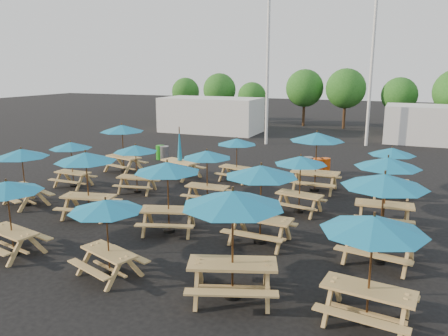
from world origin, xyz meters
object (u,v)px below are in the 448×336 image
at_px(waste_bin_4, 325,166).
at_px(picnic_unit_18, 388,166).
at_px(picnic_unit_7, 180,157).
at_px(picnic_unit_15, 317,140).
at_px(picnic_unit_4, 7,191).
at_px(waste_bin_3, 318,166).
at_px(picnic_unit_8, 106,210).
at_px(waste_bin_0, 160,152).
at_px(picnic_unit_12, 233,205).
at_px(waste_bin_1, 164,153).
at_px(waste_bin_2, 308,165).
at_px(picnic_unit_17, 384,186).
at_px(picnic_unit_14, 301,163).
at_px(picnic_unit_9, 167,171).
at_px(picnic_unit_6, 136,151).
at_px(picnic_unit_19, 392,154).
at_px(picnic_unit_11, 237,144).
at_px(picnic_unit_13, 261,175).
at_px(picnic_unit_16, 373,230).
at_px(picnic_unit_1, 22,156).
at_px(picnic_unit_3, 122,131).
at_px(picnic_unit_2, 71,148).
at_px(picnic_unit_5, 86,161).
at_px(picnic_unit_10, 207,157).

bearing_deg(waste_bin_4, picnic_unit_18, -65.29).
bearing_deg(picnic_unit_7, picnic_unit_15, 19.41).
bearing_deg(picnic_unit_4, waste_bin_3, 76.23).
relative_size(picnic_unit_8, waste_bin_0, 2.88).
relative_size(picnic_unit_15, picnic_unit_18, 1.08).
height_order(picnic_unit_12, waste_bin_1, picnic_unit_12).
distance_m(waste_bin_1, waste_bin_2, 8.27).
bearing_deg(waste_bin_2, picnic_unit_17, -67.71).
xyz_separation_m(picnic_unit_14, picnic_unit_15, (-0.03, 3.11, 0.38)).
relative_size(picnic_unit_18, waste_bin_1, 2.93).
relative_size(picnic_unit_9, waste_bin_3, 3.25).
bearing_deg(waste_bin_3, picnic_unit_12, -88.06).
bearing_deg(picnic_unit_6, picnic_unit_19, 9.00).
bearing_deg(picnic_unit_12, picnic_unit_14, 70.30).
relative_size(picnic_unit_11, waste_bin_2, 2.64).
xyz_separation_m(picnic_unit_11, picnic_unit_13, (3.29, -6.64, 0.34)).
height_order(picnic_unit_8, waste_bin_2, picnic_unit_8).
relative_size(picnic_unit_19, waste_bin_2, 2.75).
bearing_deg(picnic_unit_13, waste_bin_0, 136.53).
bearing_deg(picnic_unit_16, waste_bin_2, 114.09).
relative_size(picnic_unit_1, picnic_unit_4, 1.11).
height_order(picnic_unit_1, picnic_unit_3, picnic_unit_3).
distance_m(picnic_unit_1, waste_bin_3, 13.35).
bearing_deg(picnic_unit_15, picnic_unit_13, -92.42).
bearing_deg(picnic_unit_7, picnic_unit_13, -27.71).
relative_size(picnic_unit_2, picnic_unit_18, 0.86).
xyz_separation_m(picnic_unit_6, waste_bin_0, (-2.64, 6.39, -1.37)).
xyz_separation_m(picnic_unit_5, picnic_unit_7, (0.27, 6.31, -1.03)).
height_order(picnic_unit_4, picnic_unit_7, picnic_unit_7).
xyz_separation_m(picnic_unit_5, picnic_unit_8, (3.46, -3.46, -0.27)).
xyz_separation_m(picnic_unit_19, waste_bin_2, (-3.94, 2.90, -1.38)).
distance_m(picnic_unit_8, waste_bin_3, 13.32).
bearing_deg(waste_bin_2, picnic_unit_18, -59.39).
bearing_deg(waste_bin_1, picnic_unit_1, -93.86).
xyz_separation_m(picnic_unit_11, picnic_unit_15, (3.70, -0.27, 0.45)).
relative_size(picnic_unit_1, picnic_unit_14, 1.16).
height_order(picnic_unit_6, picnic_unit_7, picnic_unit_7).
bearing_deg(picnic_unit_10, picnic_unit_15, 42.40).
xyz_separation_m(picnic_unit_3, waste_bin_0, (0.09, 3.47, -1.69)).
relative_size(picnic_unit_10, waste_bin_2, 2.61).
bearing_deg(picnic_unit_10, picnic_unit_19, 27.92).
bearing_deg(waste_bin_3, picnic_unit_19, -39.00).
distance_m(picnic_unit_2, picnic_unit_15, 10.65).
relative_size(picnic_unit_15, picnic_unit_19, 1.15).
bearing_deg(picnic_unit_4, waste_bin_2, 78.38).
xyz_separation_m(picnic_unit_10, picnic_unit_15, (3.53, 3.38, 0.38)).
bearing_deg(picnic_unit_16, waste_bin_3, 112.05).
bearing_deg(picnic_unit_18, waste_bin_0, 148.51).
distance_m(picnic_unit_6, picnic_unit_14, 6.97).
height_order(picnic_unit_4, waste_bin_0, picnic_unit_4).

